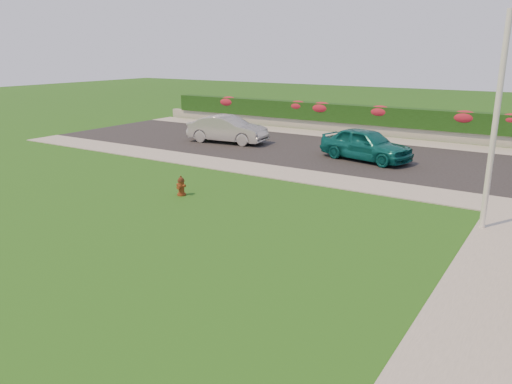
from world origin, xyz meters
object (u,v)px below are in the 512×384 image
Objects in this scene: sedan_teal at (366,144)px; utility_pole at (495,125)px; fire_hydrant at (181,186)px; sedan_silver at (228,129)px.

sedan_teal is 9.44m from utility_pole.
fire_hydrant is 10.32m from sedan_silver.
sedan_teal is 8.02m from sedan_silver.
utility_pole is (9.49, 2.05, 2.64)m from fire_hydrant.
sedan_teal is at bearing -99.46° from sedan_silver.
fire_hydrant is 10.06m from utility_pole.
utility_pole is at bearing 10.92° from fire_hydrant.
fire_hydrant is 9.54m from sedan_teal.
sedan_teal is 0.98× the size of sedan_silver.
sedan_silver is 15.99m from utility_pole.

